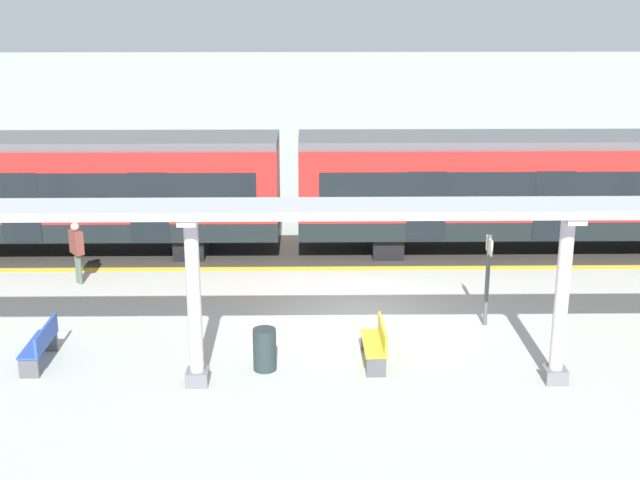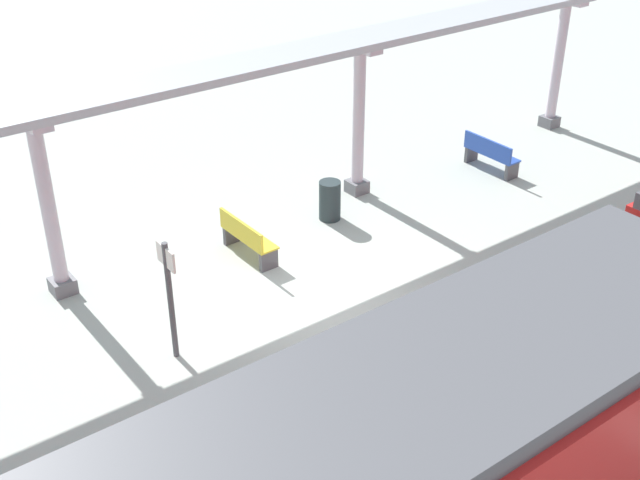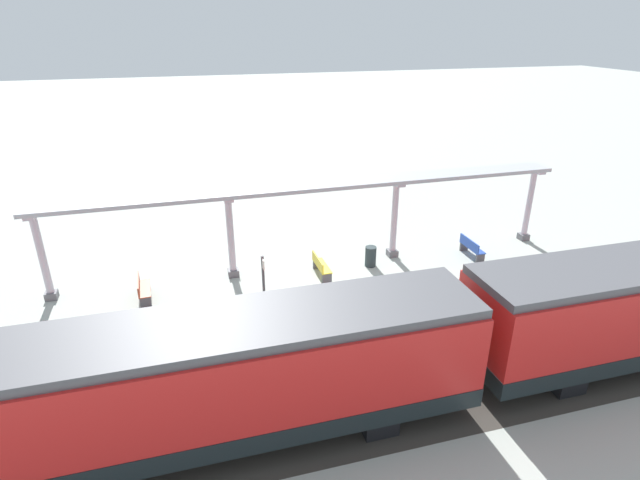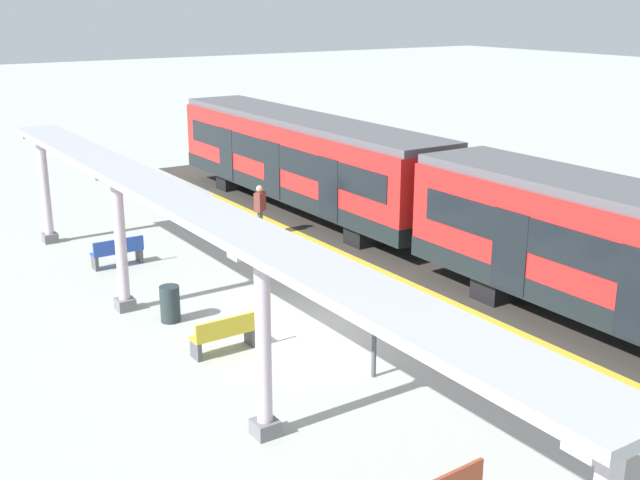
{
  "view_description": "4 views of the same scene",
  "coord_description": "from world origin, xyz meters",
  "px_view_note": "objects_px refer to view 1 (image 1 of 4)",
  "views": [
    {
      "loc": [
        18.75,
        -1.26,
        7.6
      ],
      "look_at": [
        0.44,
        -0.99,
        2.1
      ],
      "focal_mm": 47.15,
      "sensor_mm": 36.0,
      "label": 1
    },
    {
      "loc": [
        -9.87,
        7.56,
        8.57
      ],
      "look_at": [
        0.64,
        -0.29,
        1.07
      ],
      "focal_mm": 45.82,
      "sensor_mm": 36.0,
      "label": 2
    },
    {
      "loc": [
        -15.52,
        5.27,
        9.85
      ],
      "look_at": [
        1.5,
        0.48,
        2.08
      ],
      "focal_mm": 28.21,
      "sensor_mm": 36.0,
      "label": 3
    },
    {
      "loc": [
        9.5,
        14.73,
        7.48
      ],
      "look_at": [
        -1.12,
        -1.52,
        1.58
      ],
      "focal_mm": 44.4,
      "sensor_mm": 36.0,
      "label": 4
    }
  ],
  "objects_px": {
    "platform_info_sign": "(488,271)",
    "train_far_carriage": "(542,190)",
    "train_near_carriage": "(34,192)",
    "bench_far_end": "(377,343)",
    "passenger_waiting_near_edge": "(77,246)",
    "canopy_pillar_third": "(562,298)",
    "bench_mid_platform": "(41,344)",
    "canopy_pillar_second": "(194,300)",
    "trash_bin": "(265,349)"
  },
  "relations": [
    {
      "from": "platform_info_sign",
      "to": "train_far_carriage",
      "type": "bearing_deg",
      "value": 154.67
    },
    {
      "from": "train_near_carriage",
      "to": "bench_far_end",
      "type": "height_order",
      "value": "train_near_carriage"
    },
    {
      "from": "train_near_carriage",
      "to": "passenger_waiting_near_edge",
      "type": "bearing_deg",
      "value": 34.02
    },
    {
      "from": "canopy_pillar_third",
      "to": "passenger_waiting_near_edge",
      "type": "distance_m",
      "value": 12.67
    },
    {
      "from": "bench_mid_platform",
      "to": "passenger_waiting_near_edge",
      "type": "bearing_deg",
      "value": -173.95
    },
    {
      "from": "train_far_carriage",
      "to": "bench_far_end",
      "type": "bearing_deg",
      "value": -34.69
    },
    {
      "from": "train_far_carriage",
      "to": "passenger_waiting_near_edge",
      "type": "relative_size",
      "value": 8.54
    },
    {
      "from": "train_far_carriage",
      "to": "bench_mid_platform",
      "type": "xyz_separation_m",
      "value": [
        7.94,
        -12.58,
        -1.39
      ]
    },
    {
      "from": "canopy_pillar_third",
      "to": "bench_far_end",
      "type": "distance_m",
      "value": 3.89
    },
    {
      "from": "bench_far_end",
      "to": "passenger_waiting_near_edge",
      "type": "distance_m",
      "value": 9.16
    },
    {
      "from": "train_far_carriage",
      "to": "passenger_waiting_near_edge",
      "type": "distance_m",
      "value": 13.45
    },
    {
      "from": "train_near_carriage",
      "to": "canopy_pillar_third",
      "type": "distance_m",
      "value": 15.83
    },
    {
      "from": "canopy_pillar_second",
      "to": "bench_far_end",
      "type": "xyz_separation_m",
      "value": [
        -0.96,
        3.66,
        -1.35
      ]
    },
    {
      "from": "train_near_carriage",
      "to": "bench_mid_platform",
      "type": "xyz_separation_m",
      "value": [
        7.94,
        2.49,
        -1.39
      ]
    },
    {
      "from": "canopy_pillar_second",
      "to": "trash_bin",
      "type": "distance_m",
      "value": 2.0
    },
    {
      "from": "bench_far_end",
      "to": "train_near_carriage",
      "type": "bearing_deg",
      "value": -129.98
    },
    {
      "from": "trash_bin",
      "to": "passenger_waiting_near_edge",
      "type": "relative_size",
      "value": 0.53
    },
    {
      "from": "train_far_carriage",
      "to": "canopy_pillar_second",
      "type": "distance_m",
      "value": 12.83
    },
    {
      "from": "platform_info_sign",
      "to": "bench_far_end",
      "type": "bearing_deg",
      "value": -52.98
    },
    {
      "from": "canopy_pillar_second",
      "to": "trash_bin",
      "type": "bearing_deg",
      "value": 116.92
    },
    {
      "from": "train_near_carriage",
      "to": "platform_info_sign",
      "type": "height_order",
      "value": "train_near_carriage"
    },
    {
      "from": "canopy_pillar_second",
      "to": "bench_mid_platform",
      "type": "distance_m",
      "value": 3.79
    },
    {
      "from": "train_near_carriage",
      "to": "passenger_waiting_near_edge",
      "type": "relative_size",
      "value": 8.54
    },
    {
      "from": "bench_mid_platform",
      "to": "passenger_waiting_near_edge",
      "type": "distance_m",
      "value": 5.11
    },
    {
      "from": "canopy_pillar_third",
      "to": "trash_bin",
      "type": "relative_size",
      "value": 3.95
    },
    {
      "from": "train_near_carriage",
      "to": "bench_mid_platform",
      "type": "relative_size",
      "value": 9.64
    },
    {
      "from": "canopy_pillar_second",
      "to": "bench_mid_platform",
      "type": "relative_size",
      "value": 2.36
    },
    {
      "from": "train_far_carriage",
      "to": "platform_info_sign",
      "type": "bearing_deg",
      "value": -25.33
    },
    {
      "from": "train_far_carriage",
      "to": "bench_mid_platform",
      "type": "height_order",
      "value": "train_far_carriage"
    },
    {
      "from": "train_far_carriage",
      "to": "canopy_pillar_third",
      "type": "xyz_separation_m",
      "value": [
        8.96,
        -2.02,
        -0.04
      ]
    },
    {
      "from": "bench_mid_platform",
      "to": "trash_bin",
      "type": "relative_size",
      "value": 1.68
    },
    {
      "from": "canopy_pillar_second",
      "to": "passenger_waiting_near_edge",
      "type": "distance_m",
      "value": 7.26
    },
    {
      "from": "canopy_pillar_second",
      "to": "bench_mid_platform",
      "type": "xyz_separation_m",
      "value": [
        -1.02,
        -3.39,
        -1.35
      ]
    },
    {
      "from": "canopy_pillar_third",
      "to": "trash_bin",
      "type": "distance_m",
      "value": 6.05
    },
    {
      "from": "train_far_carriage",
      "to": "passenger_waiting_near_edge",
      "type": "bearing_deg",
      "value": -77.57
    },
    {
      "from": "train_near_carriage",
      "to": "canopy_pillar_third",
      "type": "height_order",
      "value": "canopy_pillar_third"
    },
    {
      "from": "canopy_pillar_second",
      "to": "trash_bin",
      "type": "relative_size",
      "value": 3.95
    },
    {
      "from": "bench_mid_platform",
      "to": "platform_info_sign",
      "type": "relative_size",
      "value": 0.68
    },
    {
      "from": "trash_bin",
      "to": "canopy_pillar_third",
      "type": "bearing_deg",
      "value": 83.51
    },
    {
      "from": "canopy_pillar_second",
      "to": "platform_info_sign",
      "type": "xyz_separation_m",
      "value": [
        -3.02,
        6.38,
        -0.47
      ]
    },
    {
      "from": "train_near_carriage",
      "to": "platform_info_sign",
      "type": "bearing_deg",
      "value": 64.13
    },
    {
      "from": "train_near_carriage",
      "to": "bench_mid_platform",
      "type": "distance_m",
      "value": 8.43
    },
    {
      "from": "canopy_pillar_third",
      "to": "trash_bin",
      "type": "bearing_deg",
      "value": -96.49
    },
    {
      "from": "platform_info_sign",
      "to": "passenger_waiting_near_edge",
      "type": "bearing_deg",
      "value": -106.5
    },
    {
      "from": "bench_far_end",
      "to": "passenger_waiting_near_edge",
      "type": "bearing_deg",
      "value": -123.94
    },
    {
      "from": "bench_far_end",
      "to": "canopy_pillar_second",
      "type": "bearing_deg",
      "value": -75.24
    },
    {
      "from": "bench_mid_platform",
      "to": "canopy_pillar_second",
      "type": "bearing_deg",
      "value": 73.24
    },
    {
      "from": "bench_far_end",
      "to": "platform_info_sign",
      "type": "relative_size",
      "value": 0.69
    },
    {
      "from": "bench_mid_platform",
      "to": "platform_info_sign",
      "type": "distance_m",
      "value": 10.01
    },
    {
      "from": "canopy_pillar_second",
      "to": "bench_mid_platform",
      "type": "height_order",
      "value": "canopy_pillar_second"
    }
  ]
}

